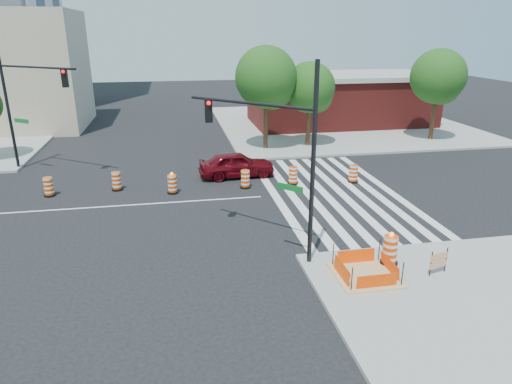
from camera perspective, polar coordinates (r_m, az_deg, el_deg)
ground at (r=23.89m, az=-16.12°, el=-1.63°), size 120.00×120.00×0.00m
sidewalk_ne at (r=43.88m, az=10.28°, el=8.43°), size 22.00×22.00×0.15m
crosswalk_east at (r=25.18m, az=9.44°, el=0.00°), size 6.75×13.50×0.01m
lane_centerline at (r=23.89m, az=-16.13°, el=-1.62°), size 14.00×0.12×0.01m
excavation_pit at (r=16.80m, az=13.52°, el=-9.88°), size 2.20×2.20×0.90m
brick_storefront at (r=43.51m, az=10.46°, el=11.33°), size 16.50×8.50×4.60m
red_coupe at (r=27.29m, az=-2.43°, el=3.47°), size 4.58×2.08×1.53m
signal_pole_se at (r=16.59m, az=2.52°, el=6.18°), size 4.00×3.99×7.30m
signal_pole_nw at (r=30.53m, az=-27.00°, el=11.07°), size 4.97×3.67×8.00m
pit_drum at (r=17.55m, az=16.39°, el=-7.09°), size 0.66×0.66×1.30m
barricade at (r=17.46m, az=21.88°, el=-7.96°), size 0.79×0.25×0.95m
tree_north_c at (r=32.93m, az=1.31°, el=13.72°), size 4.35×4.35×7.40m
tree_north_d at (r=34.14m, az=6.76°, el=12.50°), size 3.69×3.68×6.26m
tree_north_e at (r=38.46m, az=21.81°, el=12.90°), size 4.17×4.17×7.08m
median_drum_2 at (r=26.49m, az=-24.48°, el=0.53°), size 0.60×0.60×1.02m
median_drum_3 at (r=26.17m, az=-17.03°, el=1.24°), size 0.60×0.60×1.02m
median_drum_4 at (r=24.94m, az=-10.41°, el=0.92°), size 0.60×0.60×1.18m
median_drum_5 at (r=25.38m, az=-1.35°, el=1.56°), size 0.60×0.60×1.02m
median_drum_6 at (r=26.07m, az=4.65°, el=1.99°), size 0.60×0.60×1.02m
median_drum_7 at (r=26.92m, az=12.07°, el=2.18°), size 0.60×0.60×1.02m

